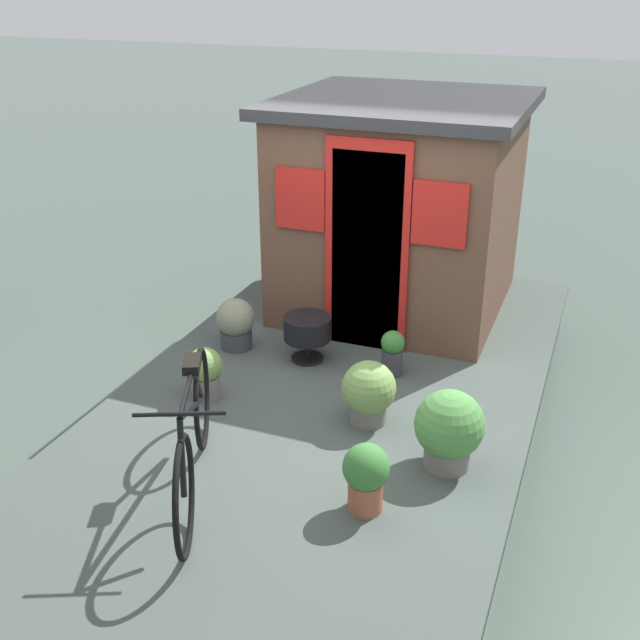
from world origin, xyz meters
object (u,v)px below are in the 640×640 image
(potted_plant_mint, at_px, (366,475))
(bicycle, at_px, (193,437))
(potted_plant_sage, at_px, (392,352))
(potted_plant_thyme, at_px, (205,371))
(potted_plant_geranium, at_px, (236,323))
(charcoal_grill, at_px, (307,330))
(potted_plant_fern, at_px, (449,429))
(houseboat_cabin, at_px, (400,205))
(potted_plant_succulent, at_px, (369,391))

(potted_plant_mint, bearing_deg, bicycle, 100.81)
(potted_plant_sage, xyz_separation_m, potted_plant_thyme, (-0.86, 1.23, 0.01))
(potted_plant_geranium, bearing_deg, charcoal_grill, -88.99)
(bicycle, relative_size, potted_plant_fern, 2.96)
(houseboat_cabin, height_order, potted_plant_geranium, houseboat_cabin)
(houseboat_cabin, height_order, charcoal_grill, houseboat_cabin)
(potted_plant_thyme, bearing_deg, potted_plant_fern, -96.34)
(potted_plant_thyme, bearing_deg, potted_plant_mint, -118.21)
(potted_plant_succulent, bearing_deg, potted_plant_fern, -116.56)
(potted_plant_sage, bearing_deg, potted_plant_thyme, 124.98)
(bicycle, height_order, potted_plant_geranium, bicycle)
(houseboat_cabin, distance_m, bicycle, 3.38)
(potted_plant_fern, xyz_separation_m, potted_plant_sage, (1.07, 0.69, -0.08))
(potted_plant_sage, distance_m, charcoal_grill, 0.74)
(bicycle, height_order, charcoal_grill, bicycle)
(potted_plant_fern, bearing_deg, potted_plant_geranium, 63.26)
(potted_plant_sage, height_order, potted_plant_thyme, potted_plant_thyme)
(potted_plant_sage, height_order, potted_plant_mint, potted_plant_mint)
(charcoal_grill, bearing_deg, potted_plant_thyme, 149.87)
(potted_plant_fern, relative_size, potted_plant_mint, 1.21)
(potted_plant_mint, relative_size, charcoal_grill, 1.15)
(charcoal_grill, bearing_deg, potted_plant_geranium, 91.01)
(houseboat_cabin, relative_size, potted_plant_thyme, 5.34)
(charcoal_grill, bearing_deg, potted_plant_fern, -126.67)
(houseboat_cabin, height_order, potted_plant_mint, houseboat_cabin)
(potted_plant_succulent, relative_size, potted_plant_thyme, 1.16)
(bicycle, bearing_deg, potted_plant_sage, -20.74)
(potted_plant_sage, relative_size, potted_plant_thyme, 0.93)
(potted_plant_mint, bearing_deg, potted_plant_sage, 11.07)
(potted_plant_succulent, xyz_separation_m, potted_plant_thyme, (-0.11, 1.27, -0.03))
(potted_plant_sage, bearing_deg, potted_plant_mint, -168.93)
(potted_plant_succulent, bearing_deg, potted_plant_sage, 3.12)
(potted_plant_fern, distance_m, potted_plant_mint, 0.72)
(bicycle, distance_m, potted_plant_fern, 1.64)
(potted_plant_geranium, relative_size, potted_plant_sage, 1.17)
(potted_plant_mint, bearing_deg, potted_plant_geranium, 45.85)
(potted_plant_sage, bearing_deg, houseboat_cabin, 14.76)
(potted_plant_fern, bearing_deg, houseboat_cabin, 23.22)
(potted_plant_thyme, bearing_deg, potted_plant_sage, -55.02)
(potted_plant_thyme, xyz_separation_m, potted_plant_mint, (-0.84, -1.56, 0.03))
(potted_plant_fern, bearing_deg, bicycle, 120.27)
(bicycle, relative_size, potted_plant_mint, 3.57)
(houseboat_cabin, relative_size, potted_plant_mint, 4.81)
(potted_plant_geranium, distance_m, potted_plant_sage, 1.39)
(potted_plant_fern, height_order, potted_plant_thyme, potted_plant_fern)
(potted_plant_geranium, bearing_deg, potted_plant_fern, -116.74)
(potted_plant_sage, xyz_separation_m, potted_plant_mint, (-1.70, -0.33, 0.05))
(houseboat_cabin, xyz_separation_m, potted_plant_mint, (-3.10, -0.70, -0.74))
(houseboat_cabin, xyz_separation_m, charcoal_grill, (-1.42, 0.36, -0.72))
(potted_plant_fern, xyz_separation_m, charcoal_grill, (1.06, 1.43, -0.01))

